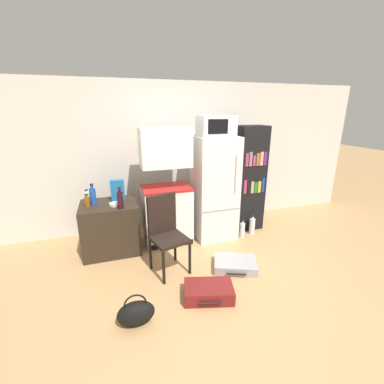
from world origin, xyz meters
TOP-DOWN VIEW (x-y plane):
  - ground_plane at (0.00, 0.00)m, footprint 24.00×24.00m
  - wall_back at (0.20, 2.00)m, footprint 6.40×0.10m
  - side_table at (-1.29, 1.29)m, footprint 0.77×0.62m
  - kitchen_hutch at (-0.45, 1.35)m, footprint 0.72×0.52m
  - refrigerator at (0.30, 1.30)m, footprint 0.62×0.63m
  - microwave at (0.30, 1.30)m, footprint 0.51×0.38m
  - bookshelf at (0.97, 1.42)m, footprint 0.47×0.38m
  - bottle_blue_soda at (-1.48, 1.30)m, footprint 0.08×0.08m
  - bottle_amber_beer at (-1.56, 1.26)m, footprint 0.07×0.07m
  - bottle_clear_short at (-1.57, 1.49)m, footprint 0.08×0.08m
  - bottle_wine_dark at (-1.13, 1.06)m, footprint 0.08×0.08m
  - bowl at (-1.21, 1.19)m, footprint 0.14×0.14m
  - cereal_box at (-1.15, 1.41)m, footprint 0.19×0.07m
  - chair at (-0.63, 0.61)m, footprint 0.49×0.50m
  - suitcase_large_flat at (0.21, 0.32)m, footprint 0.64×0.56m
  - suitcase_small_flat at (-0.32, -0.09)m, footprint 0.60×0.45m
  - handbag at (-1.11, -0.21)m, footprint 0.36×0.20m
  - water_bottle_front at (0.72, 1.08)m, footprint 0.08×0.08m
  - water_bottle_middle at (0.93, 1.14)m, footprint 0.09×0.09m

SIDE VIEW (x-z plane):
  - ground_plane at x=0.00m, z-range 0.00..0.00m
  - suitcase_large_flat at x=0.21m, z-range 0.00..0.11m
  - suitcase_small_flat at x=-0.32m, z-range 0.00..0.15m
  - handbag at x=-1.11m, z-range -0.04..0.29m
  - water_bottle_front at x=0.72m, z-range -0.02..0.27m
  - water_bottle_middle at x=0.93m, z-range -0.03..0.31m
  - side_table at x=-1.29m, z-range 0.00..0.72m
  - chair at x=-0.63m, z-range 0.08..1.06m
  - bowl at x=-1.21m, z-range 0.72..0.76m
  - kitchen_hutch at x=-0.45m, z-range -0.07..1.66m
  - bottle_clear_short at x=-1.57m, z-range 0.71..0.88m
  - bottle_amber_beer at x=-1.56m, z-range 0.71..0.89m
  - refrigerator at x=0.30m, z-range 0.00..1.60m
  - bottle_wine_dark at x=-1.13m, z-range 0.70..1.00m
  - bottle_blue_soda at x=-1.48m, z-range 0.70..1.00m
  - bookshelf at x=0.97m, z-range 0.00..1.74m
  - cereal_box at x=-1.15m, z-range 0.72..1.02m
  - wall_back at x=0.20m, z-range 0.00..2.42m
  - microwave at x=0.30m, z-range 1.60..1.90m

